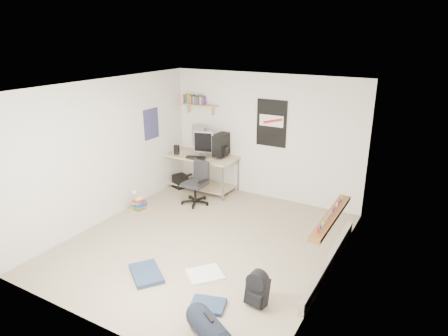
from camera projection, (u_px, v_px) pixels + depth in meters
The scene contains 26 objects.
floor at pixel (205, 242), 6.48m from camera, with size 4.00×4.50×0.01m, color gray.
ceiling at pixel (202, 86), 5.66m from camera, with size 4.00×4.50×0.01m, color white.
back_wall at pixel (264, 137), 7.92m from camera, with size 4.00×0.01×2.50m, color silver.
left_wall at pixel (107, 151), 7.01m from camera, with size 0.01×4.50×2.50m, color silver.
right_wall at pixel (335, 195), 5.13m from camera, with size 0.01×4.50×2.50m, color silver.
desk at pixel (197, 172), 8.59m from camera, with size 1.79×0.78×0.82m, color tan.
monitor_left at pixel (199, 140), 8.43m from camera, with size 0.43×0.11×0.48m, color #95969A.
monitor_right at pixel (204, 146), 8.11m from camera, with size 0.40×0.10×0.44m, color #B3B3B9.
pc_tower at pixel (221, 145), 8.18m from camera, with size 0.20×0.43×0.45m, color black.
keyboard at pixel (196, 157), 8.08m from camera, with size 0.40×0.14×0.02m, color black.
speaker_left at pixel (177, 150), 8.27m from camera, with size 0.10×0.10×0.19m, color black.
speaker_right at pixel (225, 152), 8.14m from camera, with size 0.10×0.10×0.20m, color black.
office_chair at pixel (195, 180), 7.77m from camera, with size 0.56×0.56×0.86m, color black.
wall_shelf at pixel (199, 105), 8.34m from camera, with size 0.80×0.22×0.24m, color tan.
poster_back_wall at pixel (271, 123), 7.73m from camera, with size 0.62×0.03×0.92m, color black.
poster_left_wall at pixel (151, 124), 7.91m from camera, with size 0.02×0.42×0.60m, color navy.
window at pixel (338, 173), 5.34m from camera, with size 0.10×1.50×1.26m, color brown.
baseboard_heater at pixel (330, 261), 5.78m from camera, with size 0.08×2.50×0.18m, color #B7B2A8.
backpack at pixel (257, 291), 4.94m from camera, with size 0.27×0.21×0.35m, color black.
duffel_bag at pixel (209, 328), 4.40m from camera, with size 0.28×0.28×0.54m, color black.
tshirt at pixel (205, 274), 5.58m from camera, with size 0.47×0.39×0.04m, color white.
jeans_a at pixel (146, 274), 5.58m from camera, with size 0.59×0.37×0.06m, color #233550.
jeans_b at pixel (208, 305), 4.95m from camera, with size 0.42×0.32×0.05m, color #22314F.
book_stack at pixel (139, 202), 7.60m from camera, with size 0.39×0.32×0.27m, color brown.
desk_lamp at pixel (138, 192), 7.50m from camera, with size 0.11×0.18×0.18m, color white.
subwoofer at pixel (180, 181), 8.70m from camera, with size 0.26×0.26×0.29m, color black.
Camera 1 is at (3.11, -4.83, 3.24)m, focal length 32.00 mm.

